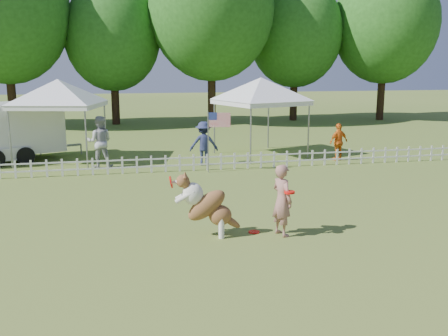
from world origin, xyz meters
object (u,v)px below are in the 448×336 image
handler (282,200)px  spectator_a (100,142)px  canopy_tent_left (60,122)px  flag_pole (208,142)px  canopy_tent_right (260,118)px  spectator_b (204,143)px  spectator_c (339,142)px  cargo_trailer (3,132)px  dog (208,205)px  frisbee_on_turf (254,232)px

handler → spectator_a: (-4.17, 8.63, 0.15)m
canopy_tent_left → spectator_a: (1.51, -1.50, -0.61)m
canopy_tent_left → flag_pole: size_ratio=1.45×
handler → canopy_tent_right: 10.12m
canopy_tent_left → spectator_b: (5.33, -1.89, -0.74)m
handler → spectator_c: 9.56m
canopy_tent_right → cargo_trailer: (-10.17, 0.69, -0.41)m
spectator_b → spectator_c: 5.39m
dog → canopy_tent_left: canopy_tent_left is taller
handler → cargo_trailer: (-7.87, 10.51, 0.37)m
dog → canopy_tent_right: canopy_tent_right is taller
cargo_trailer → frisbee_on_turf: bearing=-76.3°
dog → spectator_b: bearing=90.1°
dog → spectator_c: size_ratio=0.96×
canopy_tent_right → cargo_trailer: canopy_tent_right is taller
handler → frisbee_on_turf: 1.00m
frisbee_on_turf → canopy_tent_left: bearing=117.5°
cargo_trailer → flag_pole: cargo_trailer is taller
canopy_tent_left → canopy_tent_right: (7.98, -0.31, 0.01)m
dog → cargo_trailer: 12.04m
flag_pole → spectator_b: size_ratio=1.31×
handler → flag_pole: (-0.42, 6.89, 0.28)m
canopy_tent_right → flag_pole: 4.03m
spectator_b → cargo_trailer: bearing=-10.9°
cargo_trailer → spectator_a: 4.16m
frisbee_on_turf → handler: bearing=-27.4°
dog → canopy_tent_left: 10.73m
spectator_b → spectator_c: bearing=-175.4°
frisbee_on_turf → spectator_c: size_ratio=0.17×
handler → dog: 1.64m
cargo_trailer → flag_pole: bearing=-47.8°
dog → canopy_tent_right: 10.39m
handler → spectator_b: size_ratio=0.97×
canopy_tent_left → spectator_a: size_ratio=1.65×
flag_pole → cargo_trailer: bearing=163.4°
cargo_trailer → spectator_c: 13.14m
flag_pole → spectator_c: size_ratio=1.46×
handler → cargo_trailer: 13.14m
canopy_tent_left → cargo_trailer: 2.26m
spectator_c → cargo_trailer: bearing=-27.4°
handler → spectator_b: 8.25m
dog → spectator_c: 10.32m
spectator_a → canopy_tent_right: bearing=-165.0°
frisbee_on_turf → spectator_a: spectator_a is taller
dog → frisbee_on_turf: dog is taller
dog → flag_pole: size_ratio=0.66×
frisbee_on_turf → cargo_trailer: size_ratio=0.05×
frisbee_on_turf → spectator_a: size_ratio=0.13×
spectator_b → spectator_c: size_ratio=1.12×
frisbee_on_turf → spectator_c: (5.59, 7.84, 0.72)m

